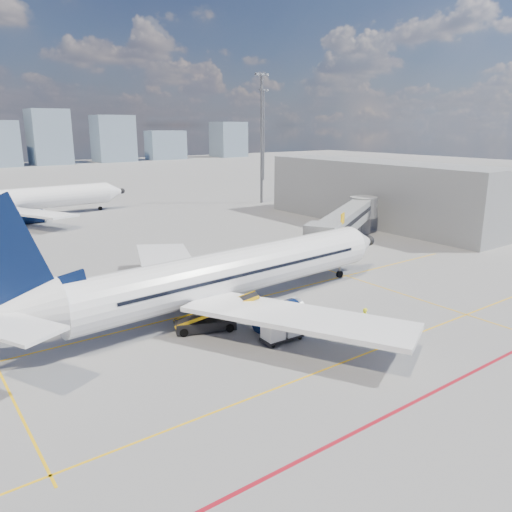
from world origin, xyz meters
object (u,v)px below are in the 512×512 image
(belt_loader, at_px, (207,322))
(ramp_worker, at_px, (365,320))
(second_aircraft, at_px, (14,200))
(cargo_dolly, at_px, (282,329))
(baggage_tug, at_px, (343,324))
(main_aircraft, at_px, (220,276))

(belt_loader, xyz_separation_m, ramp_worker, (9.59, -7.60, 0.30))
(second_aircraft, xyz_separation_m, cargo_dolly, (5.17, -65.62, -2.26))
(second_aircraft, distance_m, ramp_worker, 69.19)
(baggage_tug, height_order, belt_loader, belt_loader)
(cargo_dolly, xyz_separation_m, ramp_worker, (6.16, -2.60, 0.04))
(main_aircraft, bearing_deg, baggage_tug, -63.92)
(main_aircraft, height_order, belt_loader, main_aircraft)
(main_aircraft, relative_size, ramp_worker, 20.31)
(second_aircraft, height_order, baggage_tug, second_aircraft)
(baggage_tug, bearing_deg, main_aircraft, 116.35)
(second_aircraft, xyz_separation_m, belt_loader, (1.74, -60.62, -2.52))
(belt_loader, bearing_deg, second_aircraft, 113.37)
(second_aircraft, height_order, belt_loader, second_aircraft)
(main_aircraft, xyz_separation_m, ramp_worker, (6.59, -10.37, -2.21))
(second_aircraft, height_order, cargo_dolly, second_aircraft)
(second_aircraft, relative_size, baggage_tug, 18.69)
(main_aircraft, bearing_deg, ramp_worker, -61.31)
(main_aircraft, distance_m, baggage_tug, 10.98)
(second_aircraft, bearing_deg, belt_loader, -90.23)
(cargo_dolly, relative_size, belt_loader, 0.49)
(main_aircraft, bearing_deg, belt_loader, -141.06)
(ramp_worker, bearing_deg, second_aircraft, 16.17)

